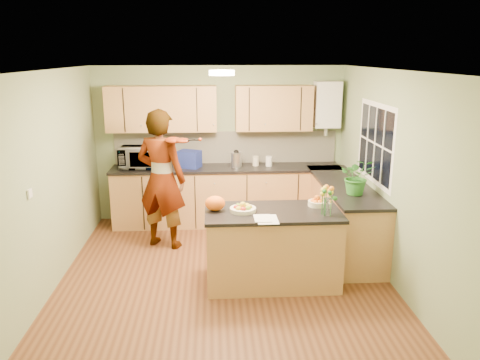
{
  "coord_description": "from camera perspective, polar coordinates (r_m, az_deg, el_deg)",
  "views": [
    {
      "loc": [
        -0.12,
        -5.27,
        2.67
      ],
      "look_at": [
        0.22,
        0.5,
        1.11
      ],
      "focal_mm": 35.0,
      "sensor_mm": 36.0,
      "label": 1
    }
  ],
  "objects": [
    {
      "name": "floor",
      "position": [
        5.91,
        -1.92,
        -11.78
      ],
      "size": [
        4.5,
        4.5,
        0.0
      ],
      "primitive_type": "plane",
      "color": "#542D18",
      "rests_on": "ground"
    },
    {
      "name": "ceiling",
      "position": [
        5.27,
        -2.16,
        13.24
      ],
      "size": [
        4.0,
        4.5,
        0.02
      ],
      "primitive_type": "cube",
      "color": "silver",
      "rests_on": "wall_back"
    },
    {
      "name": "wall_back",
      "position": [
        7.65,
        -2.47,
        4.39
      ],
      "size": [
        4.0,
        0.02,
        2.5
      ],
      "primitive_type": "cube",
      "color": "gray",
      "rests_on": "floor"
    },
    {
      "name": "wall_front",
      "position": [
        3.34,
        -1.03,
        -10.07
      ],
      "size": [
        4.0,
        0.02,
        2.5
      ],
      "primitive_type": "cube",
      "color": "gray",
      "rests_on": "floor"
    },
    {
      "name": "wall_left",
      "position": [
        5.77,
        -22.3,
        -0.3
      ],
      "size": [
        0.02,
        4.5,
        2.5
      ],
      "primitive_type": "cube",
      "color": "gray",
      "rests_on": "floor"
    },
    {
      "name": "wall_right",
      "position": [
        5.86,
        17.93,
        0.32
      ],
      "size": [
        0.02,
        4.5,
        2.5
      ],
      "primitive_type": "cube",
      "color": "gray",
      "rests_on": "floor"
    },
    {
      "name": "back_counter",
      "position": [
        7.55,
        -1.6,
        -1.84
      ],
      "size": [
        3.64,
        0.62,
        0.94
      ],
      "color": "#A86D43",
      "rests_on": "floor"
    },
    {
      "name": "right_counter",
      "position": [
        6.75,
        12.45,
        -4.28
      ],
      "size": [
        0.62,
        2.24,
        0.94
      ],
      "color": "#A86D43",
      "rests_on": "floor"
    },
    {
      "name": "splashback",
      "position": [
        7.65,
        -1.71,
        4.01
      ],
      "size": [
        3.6,
        0.02,
        0.52
      ],
      "primitive_type": "cube",
      "color": "silver",
      "rests_on": "back_counter"
    },
    {
      "name": "upper_cabinets",
      "position": [
        7.39,
        -3.87,
        8.7
      ],
      "size": [
        3.2,
        0.34,
        0.7
      ],
      "color": "#A86D43",
      "rests_on": "wall_back"
    },
    {
      "name": "boiler",
      "position": [
        7.62,
        10.55,
        9.03
      ],
      "size": [
        0.4,
        0.3,
        0.86
      ],
      "color": "white",
      "rests_on": "wall_back"
    },
    {
      "name": "window_right",
      "position": [
        6.34,
        16.16,
        4.32
      ],
      "size": [
        0.01,
        1.3,
        1.05
      ],
      "color": "white",
      "rests_on": "wall_right"
    },
    {
      "name": "light_switch",
      "position": [
        5.21,
        -24.25,
        -1.51
      ],
      "size": [
        0.02,
        0.09,
        0.09
      ],
      "primitive_type": "cube",
      "color": "white",
      "rests_on": "wall_left"
    },
    {
      "name": "ceiling_lamp",
      "position": [
        5.57,
        -2.23,
        12.94
      ],
      "size": [
        0.3,
        0.3,
        0.07
      ],
      "color": "#FFEABF",
      "rests_on": "ceiling"
    },
    {
      "name": "peninsula_island",
      "position": [
        5.63,
        3.94,
        -8.12
      ],
      "size": [
        1.58,
        0.81,
        0.91
      ],
      "color": "#A86D43",
      "rests_on": "floor"
    },
    {
      "name": "fruit_dish",
      "position": [
        5.42,
        0.35,
        -3.41
      ],
      "size": [
        0.3,
        0.3,
        0.11
      ],
      "color": "beige",
      "rests_on": "peninsula_island"
    },
    {
      "name": "orange_bowl",
      "position": [
        5.68,
        9.35,
        -2.63
      ],
      "size": [
        0.21,
        0.21,
        0.12
      ],
      "color": "beige",
      "rests_on": "peninsula_island"
    },
    {
      "name": "flower_vase",
      "position": [
        5.32,
        10.75,
        -1.34
      ],
      "size": [
        0.23,
        0.23,
        0.42
      ],
      "rotation": [
        0.0,
        0.0,
        -0.3
      ],
      "color": "silver",
      "rests_on": "peninsula_island"
    },
    {
      "name": "orange_bag",
      "position": [
        5.44,
        -3.05,
        -2.86
      ],
      "size": [
        0.25,
        0.22,
        0.18
      ],
      "primitive_type": "ellipsoid",
      "rotation": [
        0.0,
        0.0,
        0.08
      ],
      "color": "orange",
      "rests_on": "peninsula_island"
    },
    {
      "name": "papers",
      "position": [
        5.17,
        3.35,
        -4.8
      ],
      "size": [
        0.23,
        0.31,
        0.01
      ],
      "primitive_type": "cube",
      "color": "white",
      "rests_on": "peninsula_island"
    },
    {
      "name": "violinist",
      "position": [
        6.6,
        -9.55,
        0.08
      ],
      "size": [
        0.85,
        0.72,
        1.97
      ],
      "primitive_type": "imported",
      "rotation": [
        0.0,
        0.0,
        2.74
      ],
      "color": "#E0A489",
      "rests_on": "floor"
    },
    {
      "name": "violin",
      "position": [
        6.24,
        -8.15,
        4.83
      ],
      "size": [
        0.64,
        0.56,
        0.16
      ],
      "primitive_type": null,
      "rotation": [
        0.17,
        0.0,
        -0.61
      ],
      "color": "#501605",
      "rests_on": "violinist"
    },
    {
      "name": "microwave",
      "position": [
        7.48,
        -12.14,
        2.7
      ],
      "size": [
        0.63,
        0.44,
        0.33
      ],
      "primitive_type": "imported",
      "rotation": [
        0.0,
        0.0,
        -0.06
      ],
      "color": "white",
      "rests_on": "back_counter"
    },
    {
      "name": "blue_box",
      "position": [
        7.4,
        -6.19,
        2.56
      ],
      "size": [
        0.4,
        0.36,
        0.27
      ],
      "primitive_type": "cube",
      "rotation": [
        0.0,
        0.0,
        -0.41
      ],
      "color": "navy",
      "rests_on": "back_counter"
    },
    {
      "name": "kettle",
      "position": [
        7.39,
        -0.47,
        2.59
      ],
      "size": [
        0.17,
        0.17,
        0.32
      ],
      "rotation": [
        0.0,
        0.0,
        -0.23
      ],
      "color": "silver",
      "rests_on": "back_counter"
    },
    {
      "name": "jar_cream",
      "position": [
        7.49,
        1.92,
        2.34
      ],
      "size": [
        0.11,
        0.11,
        0.16
      ],
      "primitive_type": "cylinder",
      "rotation": [
        0.0,
        0.0,
        -0.11
      ],
      "color": "beige",
      "rests_on": "back_counter"
    },
    {
      "name": "jar_white",
      "position": [
        7.46,
        3.55,
        2.3
      ],
      "size": [
        0.12,
        0.12,
        0.16
      ],
      "primitive_type": "cylinder",
      "rotation": [
        0.0,
        0.0,
        0.14
      ],
      "color": "white",
      "rests_on": "back_counter"
    },
    {
      "name": "potted_plant",
      "position": [
        6.09,
        14.1,
        0.44
      ],
      "size": [
        0.48,
        0.44,
        0.47
      ],
      "primitive_type": "imported",
      "rotation": [
        0.0,
        0.0,
        -0.17
      ],
      "color": "#307E2A",
      "rests_on": "right_counter"
    }
  ]
}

